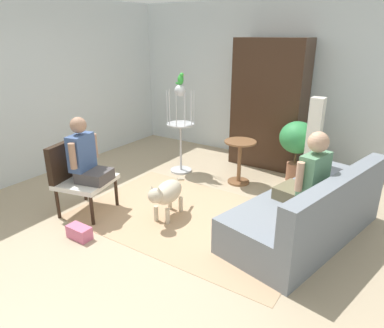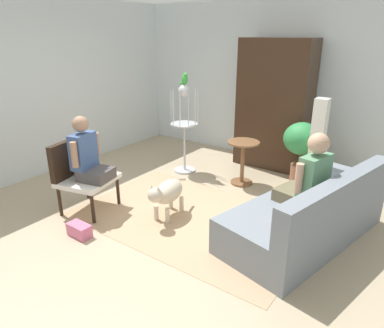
{
  "view_description": "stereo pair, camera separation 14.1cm",
  "coord_description": "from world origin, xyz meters",
  "px_view_note": "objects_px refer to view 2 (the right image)",
  "views": [
    {
      "loc": [
        2.25,
        -3.25,
        2.2
      ],
      "look_at": [
        0.14,
        -0.05,
        0.76
      ],
      "focal_mm": 32.7,
      "sensor_mm": 36.0,
      "label": 1
    },
    {
      "loc": [
        2.37,
        -3.17,
        2.2
      ],
      "look_at": [
        0.14,
        -0.05,
        0.76
      ],
      "focal_mm": 32.7,
      "sensor_mm": 36.0,
      "label": 2
    }
  ],
  "objects_px": {
    "parrot": "(185,79)",
    "column_lamp": "(317,147)",
    "person_on_couch": "(309,177)",
    "handbag": "(79,230)",
    "person_on_armchair": "(87,155)",
    "armchair": "(79,170)",
    "round_end_table": "(243,159)",
    "bird_cage_stand": "(184,125)",
    "dog": "(167,193)",
    "armoire_cabinet": "(274,105)",
    "couch": "(310,215)",
    "potted_plant": "(301,142)"
  },
  "relations": [
    {
      "from": "parrot",
      "to": "column_lamp",
      "type": "relative_size",
      "value": 0.13
    },
    {
      "from": "person_on_couch",
      "to": "handbag",
      "type": "relative_size",
      "value": 2.9
    },
    {
      "from": "person_on_armchair",
      "to": "armchair",
      "type": "bearing_deg",
      "value": -166.52
    },
    {
      "from": "round_end_table",
      "to": "parrot",
      "type": "bearing_deg",
      "value": -174.68
    },
    {
      "from": "bird_cage_stand",
      "to": "dog",
      "type": "bearing_deg",
      "value": -61.14
    },
    {
      "from": "dog",
      "to": "armoire_cabinet",
      "type": "relative_size",
      "value": 0.38
    },
    {
      "from": "person_on_couch",
      "to": "dog",
      "type": "distance_m",
      "value": 1.69
    },
    {
      "from": "couch",
      "to": "column_lamp",
      "type": "bearing_deg",
      "value": 105.99
    },
    {
      "from": "round_end_table",
      "to": "dog",
      "type": "relative_size",
      "value": 0.83
    },
    {
      "from": "round_end_table",
      "to": "bird_cage_stand",
      "type": "relative_size",
      "value": 0.47
    },
    {
      "from": "person_on_armchair",
      "to": "handbag",
      "type": "bearing_deg",
      "value": -53.21
    },
    {
      "from": "armchair",
      "to": "person_on_armchair",
      "type": "relative_size",
      "value": 1.15
    },
    {
      "from": "person_on_armchair",
      "to": "round_end_table",
      "type": "xyz_separation_m",
      "value": [
        1.18,
        1.93,
        -0.37
      ]
    },
    {
      "from": "dog",
      "to": "column_lamp",
      "type": "xyz_separation_m",
      "value": [
        1.24,
        1.84,
        0.34
      ]
    },
    {
      "from": "couch",
      "to": "armoire_cabinet",
      "type": "xyz_separation_m",
      "value": [
        -1.33,
        1.98,
        0.78
      ]
    },
    {
      "from": "dog",
      "to": "column_lamp",
      "type": "height_order",
      "value": "column_lamp"
    },
    {
      "from": "handbag",
      "to": "couch",
      "type": "bearing_deg",
      "value": 34.68
    },
    {
      "from": "couch",
      "to": "parrot",
      "type": "xyz_separation_m",
      "value": [
        -2.37,
        0.85,
        1.24
      ]
    },
    {
      "from": "handbag",
      "to": "column_lamp",
      "type": "bearing_deg",
      "value": 57.38
    },
    {
      "from": "dog",
      "to": "potted_plant",
      "type": "bearing_deg",
      "value": 65.44
    },
    {
      "from": "person_on_couch",
      "to": "round_end_table",
      "type": "xyz_separation_m",
      "value": [
        -1.29,
        0.96,
        -0.34
      ]
    },
    {
      "from": "person_on_armchair",
      "to": "parrot",
      "type": "bearing_deg",
      "value": 84.93
    },
    {
      "from": "armchair",
      "to": "round_end_table",
      "type": "xyz_separation_m",
      "value": [
        1.34,
        1.96,
        -0.14
      ]
    },
    {
      "from": "dog",
      "to": "bird_cage_stand",
      "type": "relative_size",
      "value": 0.57
    },
    {
      "from": "bird_cage_stand",
      "to": "column_lamp",
      "type": "xyz_separation_m",
      "value": [
        2.01,
        0.44,
        -0.12
      ]
    },
    {
      "from": "person_on_couch",
      "to": "person_on_armchair",
      "type": "relative_size",
      "value": 1.03
    },
    {
      "from": "parrot",
      "to": "person_on_couch",
      "type": "bearing_deg",
      "value": -20.59
    },
    {
      "from": "round_end_table",
      "to": "column_lamp",
      "type": "relative_size",
      "value": 0.49
    },
    {
      "from": "person_on_armchair",
      "to": "column_lamp",
      "type": "height_order",
      "value": "column_lamp"
    },
    {
      "from": "round_end_table",
      "to": "armoire_cabinet",
      "type": "height_order",
      "value": "armoire_cabinet"
    },
    {
      "from": "armchair",
      "to": "person_on_couch",
      "type": "bearing_deg",
      "value": 20.87
    },
    {
      "from": "dog",
      "to": "potted_plant",
      "type": "height_order",
      "value": "potted_plant"
    },
    {
      "from": "potted_plant",
      "to": "column_lamp",
      "type": "height_order",
      "value": "column_lamp"
    },
    {
      "from": "round_end_table",
      "to": "column_lamp",
      "type": "bearing_deg",
      "value": 19.52
    },
    {
      "from": "armchair",
      "to": "potted_plant",
      "type": "distance_m",
      "value": 3.24
    },
    {
      "from": "bird_cage_stand",
      "to": "column_lamp",
      "type": "relative_size",
      "value": 1.05
    },
    {
      "from": "person_on_armchair",
      "to": "armoire_cabinet",
      "type": "height_order",
      "value": "armoire_cabinet"
    },
    {
      "from": "person_on_couch",
      "to": "column_lamp",
      "type": "relative_size",
      "value": 0.61
    },
    {
      "from": "person_on_couch",
      "to": "parrot",
      "type": "distance_m",
      "value": 2.59
    },
    {
      "from": "armchair",
      "to": "person_on_couch",
      "type": "xyz_separation_m",
      "value": [
        2.62,
        1.0,
        0.2
      ]
    },
    {
      "from": "person_on_armchair",
      "to": "armoire_cabinet",
      "type": "relative_size",
      "value": 0.38
    },
    {
      "from": "parrot",
      "to": "armoire_cabinet",
      "type": "relative_size",
      "value": 0.09
    },
    {
      "from": "armoire_cabinet",
      "to": "couch",
      "type": "bearing_deg",
      "value": -56.04
    },
    {
      "from": "couch",
      "to": "person_on_couch",
      "type": "height_order",
      "value": "person_on_couch"
    },
    {
      "from": "person_on_couch",
      "to": "round_end_table",
      "type": "relative_size",
      "value": 1.23
    },
    {
      "from": "armchair",
      "to": "bird_cage_stand",
      "type": "relative_size",
      "value": 0.64
    },
    {
      "from": "person_on_couch",
      "to": "potted_plant",
      "type": "bearing_deg",
      "value": 111.55
    },
    {
      "from": "round_end_table",
      "to": "dog",
      "type": "height_order",
      "value": "round_end_table"
    },
    {
      "from": "armchair",
      "to": "armoire_cabinet",
      "type": "xyz_separation_m",
      "value": [
        1.35,
        3.0,
        0.53
      ]
    },
    {
      "from": "column_lamp",
      "to": "round_end_table",
      "type": "bearing_deg",
      "value": -160.48
    }
  ]
}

